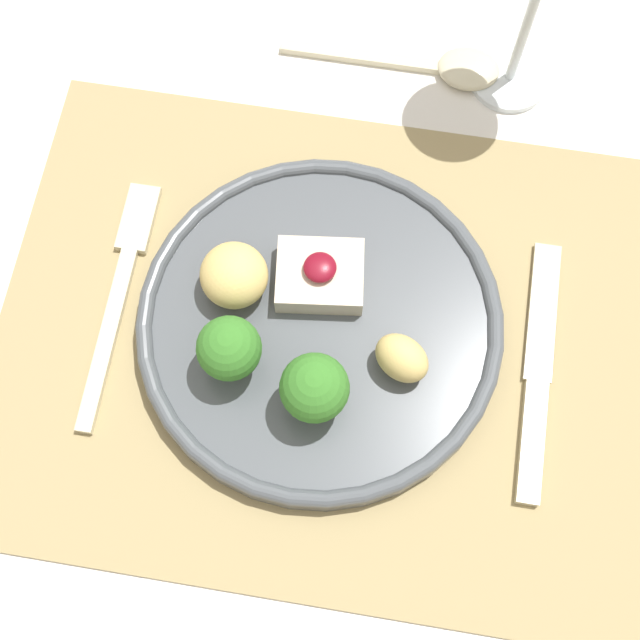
{
  "coord_description": "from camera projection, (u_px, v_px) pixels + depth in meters",
  "views": [
    {
      "loc": [
        0.03,
        -0.21,
        1.36
      ],
      "look_at": [
        -0.01,
        0.01,
        0.76
      ],
      "focal_mm": 50.0,
      "sensor_mm": 36.0,
      "label": 1
    }
  ],
  "objects": [
    {
      "name": "ground_plane",
      "position": [
        323.0,
        495.0,
        1.35
      ],
      "size": [
        8.0,
        8.0,
        0.0
      ],
      "primitive_type": "plane",
      "color": "gray"
    },
    {
      "name": "placemat",
      "position": [
        327.0,
        338.0,
        0.66
      ],
      "size": [
        0.48,
        0.37,
        0.0
      ],
      "primitive_type": "cube",
      "color": "#9E895B",
      "rests_on": "dining_table"
    },
    {
      "name": "knife",
      "position": [
        536.0,
        386.0,
        0.64
      ],
      "size": [
        0.02,
        0.2,
        0.01
      ],
      "rotation": [
        0.0,
        0.0,
        -0.04
      ],
      "color": "beige",
      "rests_on": "placemat"
    },
    {
      "name": "dinner_plate",
      "position": [
        314.0,
        325.0,
        0.64
      ],
      "size": [
        0.27,
        0.27,
        0.07
      ],
      "color": "#4C5156",
      "rests_on": "placemat"
    },
    {
      "name": "dining_table",
      "position": [
        326.0,
        372.0,
        0.74
      ],
      "size": [
        1.11,
        1.3,
        0.74
      ],
      "color": "white",
      "rests_on": "ground_plane"
    },
    {
      "name": "spoon",
      "position": [
        444.0,
        66.0,
        0.73
      ],
      "size": [
        0.18,
        0.04,
        0.01
      ],
      "rotation": [
        0.0,
        0.0,
        0.07
      ],
      "color": "beige",
      "rests_on": "dining_table"
    },
    {
      "name": "fork",
      "position": [
        122.0,
        284.0,
        0.66
      ],
      "size": [
        0.02,
        0.2,
        0.01
      ],
      "rotation": [
        0.0,
        0.0,
        -0.01
      ],
      "color": "beige",
      "rests_on": "placemat"
    }
  ]
}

